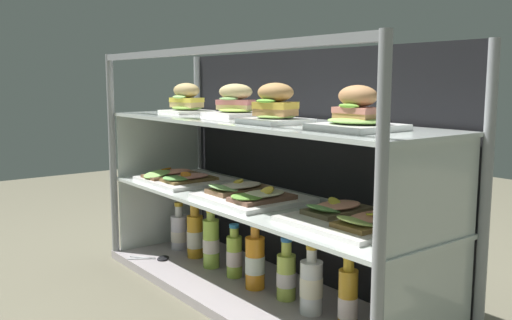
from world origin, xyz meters
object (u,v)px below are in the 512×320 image
(plated_roll_sandwich_mid_left, at_px, (357,115))
(juice_bottle_front_middle, at_px, (234,255))
(open_sandwich_tray_center, at_px, (181,178))
(juice_bottle_front_fourth, at_px, (254,262))
(open_sandwich_tray_right_of_center, at_px, (250,195))
(juice_bottle_near_post, at_px, (195,235))
(kitchen_scissors, at_px, (158,258))
(plated_roll_sandwich_left_of_center, at_px, (187,101))
(juice_bottle_back_left, at_px, (286,275))
(open_sandwich_tray_near_right_corner, at_px, (352,218))
(juice_bottle_front_second, at_px, (311,286))
(plated_roll_sandwich_far_right, at_px, (236,105))
(juice_bottle_front_left_end, at_px, (348,299))
(plated_roll_sandwich_mid_right, at_px, (275,108))
(juice_bottle_back_center, at_px, (179,232))
(juice_bottle_tucked_behind, at_px, (211,243))

(plated_roll_sandwich_mid_left, distance_m, juice_bottle_front_middle, 0.83)
(open_sandwich_tray_center, distance_m, juice_bottle_front_fourth, 0.50)
(open_sandwich_tray_right_of_center, xyz_separation_m, juice_bottle_near_post, (-0.44, 0.05, -0.25))
(open_sandwich_tray_center, distance_m, kitchen_scissors, 0.35)
(plated_roll_sandwich_left_of_center, relative_size, juice_bottle_back_left, 0.82)
(open_sandwich_tray_near_right_corner, distance_m, juice_bottle_front_middle, 0.63)
(juice_bottle_front_middle, relative_size, juice_bottle_front_second, 0.92)
(plated_roll_sandwich_far_right, bearing_deg, open_sandwich_tray_right_of_center, -21.15)
(juice_bottle_front_left_end, bearing_deg, open_sandwich_tray_right_of_center, -172.20)
(kitchen_scissors, bearing_deg, juice_bottle_front_left_end, 9.03)
(plated_roll_sandwich_mid_left, bearing_deg, open_sandwich_tray_center, -179.08)
(open_sandwich_tray_right_of_center, bearing_deg, juice_bottle_front_left_end, 7.80)
(juice_bottle_front_fourth, bearing_deg, plated_roll_sandwich_mid_right, -15.88)
(plated_roll_sandwich_mid_left, bearing_deg, kitchen_scissors, -174.41)
(plated_roll_sandwich_far_right, distance_m, juice_bottle_back_left, 0.63)
(open_sandwich_tray_center, height_order, juice_bottle_back_center, open_sandwich_tray_center)
(juice_bottle_back_center, height_order, juice_bottle_front_fourth, juice_bottle_front_fourth)
(open_sandwich_tray_near_right_corner, distance_m, juice_bottle_front_second, 0.30)
(plated_roll_sandwich_far_right, relative_size, juice_bottle_front_left_end, 0.82)
(juice_bottle_tucked_behind, bearing_deg, juice_bottle_back_center, 175.46)
(juice_bottle_front_left_end, bearing_deg, juice_bottle_back_center, -179.85)
(juice_bottle_front_second, bearing_deg, juice_bottle_near_post, 179.61)
(juice_bottle_front_middle, height_order, juice_bottle_front_second, juice_bottle_front_second)
(juice_bottle_front_left_end, bearing_deg, juice_bottle_front_fourth, -176.19)
(plated_roll_sandwich_mid_right, xyz_separation_m, juice_bottle_front_middle, (-0.31, 0.06, -0.56))
(plated_roll_sandwich_far_right, xyz_separation_m, juice_bottle_front_left_end, (0.58, -0.01, -0.55))
(open_sandwich_tray_right_of_center, distance_m, juice_bottle_front_left_end, 0.48)
(juice_bottle_back_left, bearing_deg, open_sandwich_tray_center, -173.80)
(open_sandwich_tray_near_right_corner, relative_size, juice_bottle_front_second, 1.55)
(plated_roll_sandwich_far_right, relative_size, open_sandwich_tray_center, 0.55)
(juice_bottle_tucked_behind, height_order, juice_bottle_front_second, juice_bottle_tucked_behind)
(juice_bottle_front_second, distance_m, kitchen_scissors, 0.79)
(open_sandwich_tray_right_of_center, bearing_deg, kitchen_scissors, -169.99)
(juice_bottle_back_center, distance_m, juice_bottle_near_post, 0.14)
(open_sandwich_tray_right_of_center, xyz_separation_m, juice_bottle_tucked_behind, (-0.29, 0.03, -0.24))
(juice_bottle_back_center, xyz_separation_m, juice_bottle_back_left, (0.71, 0.00, 0.01))
(plated_roll_sandwich_mid_left, relative_size, kitchen_scissors, 1.32)
(plated_roll_sandwich_mid_left, height_order, juice_bottle_front_second, plated_roll_sandwich_mid_left)
(juice_bottle_tucked_behind, bearing_deg, juice_bottle_front_fourth, -0.45)
(open_sandwich_tray_near_right_corner, xyz_separation_m, juice_bottle_near_post, (-0.87, 0.01, -0.25))
(juice_bottle_near_post, bearing_deg, open_sandwich_tray_center, -96.36)
(plated_roll_sandwich_mid_right, xyz_separation_m, kitchen_scissors, (-0.67, -0.07, -0.64))
(juice_bottle_back_center, relative_size, juice_bottle_back_left, 0.96)
(plated_roll_sandwich_mid_right, bearing_deg, juice_bottle_front_second, 31.16)
(plated_roll_sandwich_left_of_center, bearing_deg, open_sandwich_tray_center, -51.50)
(plated_roll_sandwich_left_of_center, distance_m, kitchen_scissors, 0.65)
(plated_roll_sandwich_far_right, xyz_separation_m, open_sandwich_tray_right_of_center, (0.18, -0.07, -0.30))
(juice_bottle_front_left_end, relative_size, kitchen_scissors, 1.46)
(open_sandwich_tray_near_right_corner, bearing_deg, plated_roll_sandwich_far_right, 177.42)
(juice_bottle_tucked_behind, xyz_separation_m, juice_bottle_front_left_end, (0.70, 0.03, -0.01))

